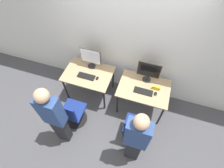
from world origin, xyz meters
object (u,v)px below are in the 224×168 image
mouse_right (155,94)px  person_right (136,139)px  office_chair_left (72,114)px  monitor_right (149,71)px  keyboard_right (143,91)px  office_chair_right (135,129)px  monitor_left (91,58)px  keyboard_left (86,76)px  person_left (54,117)px  mouse_left (97,78)px

mouse_right → person_right: person_right is taller
office_chair_left → monitor_right: monitor_right is taller
keyboard_right → office_chair_right: bearing=-87.3°
monitor_left → office_chair_left: size_ratio=0.55×
mouse_right → person_right: 1.05m
keyboard_left → monitor_right: size_ratio=0.78×
person_left → keyboard_left: bearing=85.2°
keyboard_left → mouse_right: size_ratio=4.11×
keyboard_right → office_chair_left: bearing=-150.5°
office_chair_right → mouse_left: bearing=146.3°
monitor_right → keyboard_right: size_ratio=1.28×
keyboard_left → keyboard_right: 1.21m
person_left → person_right: (1.38, 0.07, -0.02)m
mouse_right → office_chair_right: size_ratio=0.10×
monitor_right → mouse_left: bearing=-163.1°
keyboard_right → office_chair_right: (0.03, -0.64, -0.39)m
office_chair_left → person_left: (-0.04, -0.37, 0.57)m
person_right → person_left: bearing=-177.1°
mouse_right → mouse_left: bearing=179.7°
office_chair_left → mouse_right: bearing=26.0°
monitor_right → keyboard_right: (0.00, -0.32, -0.25)m
monitor_right → office_chair_right: monitor_right is taller
office_chair_left → person_left: person_left is taller
office_chair_right → monitor_right: bearing=91.8°
office_chair_left → mouse_right: office_chair_left is taller
person_left → mouse_right: 1.89m
person_left → monitor_right: size_ratio=3.53×
mouse_right → monitor_left: bearing=168.5°
person_left → mouse_right: bearing=35.5°
monitor_left → keyboard_right: bearing=-14.5°
mouse_left → keyboard_left: bearing=-175.4°
mouse_left → monitor_right: monitor_right is taller
person_right → mouse_left: bearing=135.4°
mouse_right → person_right: bearing=-98.7°
mouse_left → keyboard_right: size_ratio=0.24×
monitor_left → person_right: bearing=-45.7°
monitor_left → person_right: 1.84m
person_left → keyboard_right: size_ratio=4.52×
mouse_left → office_chair_right: (1.00, -0.67, -0.39)m
keyboard_left → person_left: bearing=-94.8°
keyboard_left → mouse_left: mouse_left is taller
monitor_left → monitor_right: 1.21m
office_chair_left → keyboard_right: bearing=29.5°
person_right → monitor_left: bearing=134.3°
mouse_left → person_left: bearing=-106.6°
mouse_left → office_chair_left: office_chair_left is taller
keyboard_left → mouse_left: (0.24, 0.02, 0.01)m
person_left → person_right: size_ratio=1.02×
mouse_left → office_chair_right: bearing=-33.7°
keyboard_right → person_right: (0.08, -1.01, 0.16)m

